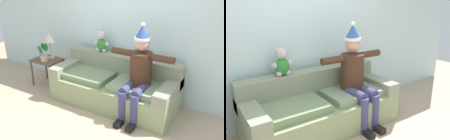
# 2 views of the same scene
# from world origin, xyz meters

# --- Properties ---
(ground_plane) EXTENTS (10.00, 10.00, 0.00)m
(ground_plane) POSITION_xyz_m (0.00, 0.00, 0.00)
(ground_plane) COLOR tan
(back_wall) EXTENTS (7.00, 0.10, 2.70)m
(back_wall) POSITION_xyz_m (0.00, 1.55, 1.35)
(back_wall) COLOR silver
(back_wall) RESTS_ON ground_plane
(couch) EXTENTS (2.15, 0.87, 0.81)m
(couch) POSITION_xyz_m (0.00, 1.03, 0.32)
(couch) COLOR gray
(couch) RESTS_ON ground_plane
(person_seated) EXTENTS (1.02, 0.77, 1.50)m
(person_seated) POSITION_xyz_m (0.50, 0.87, 0.75)
(person_seated) COLOR #43291A
(person_seated) RESTS_ON ground_plane
(teddy_bear) EXTENTS (0.29, 0.17, 0.38)m
(teddy_bear) POSITION_xyz_m (-0.43, 1.30, 0.98)
(teddy_bear) COLOR #2C8233
(teddy_bear) RESTS_ON couch
(side_table) EXTENTS (0.55, 0.44, 0.55)m
(side_table) POSITION_xyz_m (-1.53, 0.99, 0.46)
(side_table) COLOR brown
(side_table) RESTS_ON ground_plane
(table_lamp) EXTENTS (0.24, 0.24, 0.52)m
(table_lamp) POSITION_xyz_m (-1.50, 1.07, 0.95)
(table_lamp) COLOR #B5B08E
(table_lamp) RESTS_ON side_table
(potted_plant) EXTENTS (0.22, 0.26, 0.39)m
(potted_plant) POSITION_xyz_m (-1.49, 0.89, 0.72)
(potted_plant) COLOR #BEABA0
(potted_plant) RESTS_ON side_table
(candle_tall) EXTENTS (0.04, 0.04, 0.25)m
(candle_tall) POSITION_xyz_m (-1.69, 0.97, 0.71)
(candle_tall) COLOR beige
(candle_tall) RESTS_ON side_table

